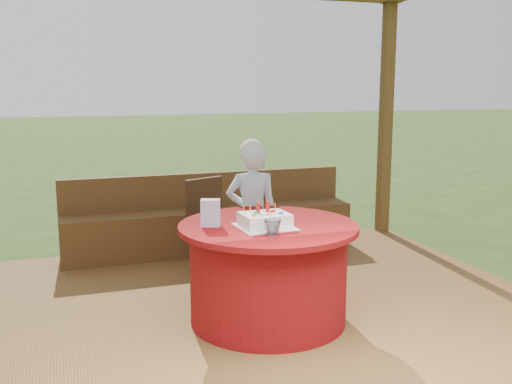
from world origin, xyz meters
TOP-DOWN VIEW (x-y plane):
  - ground at (0.00, 0.00)m, footprint 60.00×60.00m
  - deck at (0.00, 0.00)m, footprint 4.50×4.00m
  - pergola at (0.00, 0.00)m, footprint 4.50×4.00m
  - bench at (0.00, 1.72)m, footprint 3.00×0.42m
  - table at (-0.07, -0.23)m, footprint 1.30×1.30m
  - chair at (-0.15, 1.11)m, footprint 0.53×0.53m
  - elderly_woman at (0.09, 0.62)m, footprint 0.49×0.36m
  - birthday_cake at (-0.12, -0.30)m, footprint 0.39×0.39m
  - gift_bag at (-0.48, -0.15)m, footprint 0.15×0.12m
  - drinking_glass at (-0.15, -0.53)m, footprint 0.15×0.15m

SIDE VIEW (x-z plane):
  - ground at x=0.00m, z-range 0.00..0.00m
  - deck at x=0.00m, z-range 0.00..0.12m
  - bench at x=0.00m, z-range -0.02..0.79m
  - table at x=-0.07m, z-range 0.13..0.86m
  - chair at x=-0.15m, z-range 0.16..1.01m
  - elderly_woman at x=0.09m, z-range 0.13..1.39m
  - birthday_cake at x=-0.12m, z-range 0.82..0.99m
  - drinking_glass at x=-0.15m, z-range 0.85..0.96m
  - gift_bag at x=-0.48m, z-range 0.85..1.04m
  - pergola at x=0.00m, z-range 1.05..3.77m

